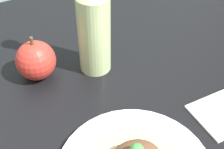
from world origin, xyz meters
The scene contains 3 objects.
ground_plane centered at (0.00, 0.00, -2.00)cm, with size 180.00×110.00×4.00cm, color black.
cider_bottle centered at (4.39, 10.86, 11.45)cm, with size 7.12×7.12×28.44cm.
apple centered at (-8.35, 14.08, 4.41)cm, with size 8.81×8.81×10.50cm.
Camera 1 is at (-17.99, -40.17, 47.47)cm, focal length 50.00 mm.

